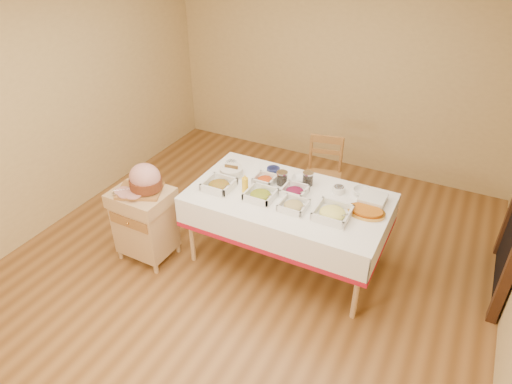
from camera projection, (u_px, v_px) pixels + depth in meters
room_shell at (243, 150)px, 3.77m from camera, size 5.00×5.00×5.00m
dining_table at (288, 210)px, 4.26m from camera, size 1.82×1.02×0.76m
butcher_cart at (145, 220)px, 4.41m from camera, size 0.54×0.46×0.76m
dining_chair at (323, 176)px, 5.09m from camera, size 0.47×0.45×0.88m
ham_on_board at (144, 180)px, 4.18m from camera, size 0.42×0.40×0.28m
serving_dish_a at (219, 185)px, 4.26m from camera, size 0.27×0.26×0.12m
serving_dish_b at (261, 195)px, 4.13m from camera, size 0.25×0.25×0.10m
serving_dish_c at (294, 205)px, 3.99m from camera, size 0.23×0.23×0.09m
serving_dish_d at (332, 213)px, 3.88m from camera, size 0.30×0.30×0.11m
serving_dish_e at (265, 179)px, 4.36m from camera, size 0.20×0.19×0.09m
serving_dish_f at (295, 191)px, 4.18m from camera, size 0.23×0.22×0.11m
small_bowl_left at (231, 163)px, 4.62m from camera, size 0.12×0.12×0.05m
small_bowl_mid at (273, 170)px, 4.51m from camera, size 0.13×0.13×0.05m
small_bowl_right at (339, 189)px, 4.21m from camera, size 0.12×0.12×0.06m
bowl_white_imported at (299, 179)px, 4.39m from camera, size 0.17×0.17×0.04m
bowl_small_imported at (362, 192)px, 4.18m from camera, size 0.18×0.18×0.05m
preserve_jar_left at (282, 179)px, 4.31m from camera, size 0.11×0.11×0.13m
preserve_jar_right at (308, 179)px, 4.31m from camera, size 0.10×0.10×0.13m
mustard_bottle at (245, 184)px, 4.19m from camera, size 0.06×0.06×0.18m
bread_basket at (231, 171)px, 4.47m from camera, size 0.23×0.23×0.10m
plate_stack at (373, 199)px, 4.06m from camera, size 0.23×0.23×0.07m
brass_platter at (366, 211)px, 3.93m from camera, size 0.33×0.24×0.04m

